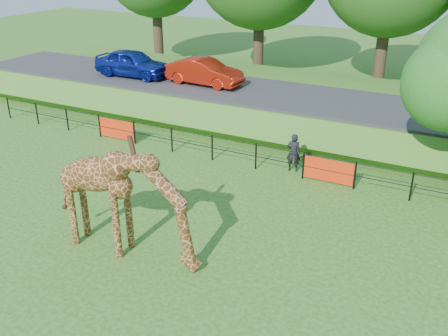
# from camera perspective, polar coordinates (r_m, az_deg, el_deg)

# --- Properties ---
(ground) EXTENTS (90.00, 90.00, 0.00)m
(ground) POSITION_cam_1_polar(r_m,az_deg,el_deg) (14.35, -9.64, -12.07)
(ground) COLOR #285D17
(ground) RESTS_ON ground
(giraffe) EXTENTS (4.73, 1.02, 3.36)m
(giraffe) POSITION_cam_1_polar(r_m,az_deg,el_deg) (14.49, -11.24, -3.94)
(giraffe) COLOR #5F3013
(giraffe) RESTS_ON ground
(perimeter_fence) EXTENTS (28.07, 0.10, 1.10)m
(perimeter_fence) POSITION_cam_1_polar(r_m,az_deg,el_deg) (20.13, 3.66, 1.33)
(perimeter_fence) COLOR black
(perimeter_fence) RESTS_ON ground
(embankment) EXTENTS (40.00, 9.00, 1.30)m
(embankment) POSITION_cam_1_polar(r_m,az_deg,el_deg) (26.74, 10.18, 7.18)
(embankment) COLOR #285D17
(embankment) RESTS_ON ground
(road) EXTENTS (40.00, 5.00, 0.12)m
(road) POSITION_cam_1_polar(r_m,az_deg,el_deg) (25.16, 9.25, 7.84)
(road) COLOR #2F2F32
(road) RESTS_ON embankment
(car_blue) EXTENTS (4.45, 1.84, 1.51)m
(car_blue) POSITION_cam_1_polar(r_m,az_deg,el_deg) (29.17, -10.39, 11.72)
(car_blue) COLOR #1426A5
(car_blue) RESTS_ON road
(car_red) EXTENTS (4.28, 1.69, 1.39)m
(car_red) POSITION_cam_1_polar(r_m,az_deg,el_deg) (27.00, -2.25, 10.94)
(car_red) COLOR red
(car_red) RESTS_ON road
(visitor) EXTENTS (0.64, 0.49, 1.58)m
(visitor) POSITION_cam_1_polar(r_m,az_deg,el_deg) (20.03, 7.96, 1.77)
(visitor) COLOR black
(visitor) RESTS_ON ground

